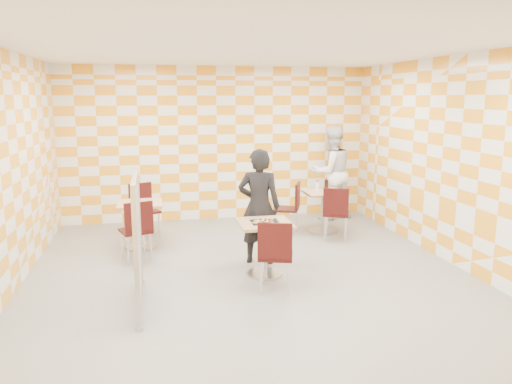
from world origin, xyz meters
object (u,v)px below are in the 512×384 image
(chair_second_side, at_px, (291,204))
(chair_empty_near, at_px, (137,226))
(chair_second_front, at_px, (336,210))
(man_white, at_px, (331,173))
(sport_bottle, at_px, (317,186))
(chair_empty_far, at_px, (143,205))
(partition, at_px, (138,241))
(second_table, at_px, (323,204))
(chair_main_front, at_px, (275,251))
(soda_bottle, at_px, (326,185))
(empty_table, at_px, (141,217))
(man_dark, at_px, (259,206))
(main_table, at_px, (265,239))

(chair_second_side, bearing_deg, chair_empty_near, -158.91)
(chair_second_front, distance_m, man_white, 1.67)
(chair_empty_near, bearing_deg, chair_second_front, 7.83)
(sport_bottle, bearing_deg, chair_empty_far, 173.62)
(sport_bottle, bearing_deg, partition, -138.15)
(second_table, xyz_separation_m, chair_main_front, (-1.54, -2.62, 0.04))
(chair_empty_near, bearing_deg, chair_main_front, -42.94)
(chair_empty_near, relative_size, soda_bottle, 4.02)
(chair_main_front, relative_size, man_white, 0.50)
(chair_second_side, distance_m, sport_bottle, 0.59)
(chair_second_side, bearing_deg, chair_empty_far, 170.36)
(empty_table, xyz_separation_m, chair_empty_far, (0.03, 0.74, 0.04))
(chair_empty_near, relative_size, man_dark, 0.55)
(partition, bearing_deg, chair_second_front, 33.29)
(chair_empty_far, bearing_deg, sport_bottle, -6.38)
(chair_second_front, bearing_deg, chair_empty_far, 162.51)
(soda_bottle, bearing_deg, chair_main_front, -120.97)
(main_table, bearing_deg, man_dark, 85.91)
(chair_second_side, bearing_deg, man_dark, -122.41)
(chair_empty_far, bearing_deg, man_dark, -47.31)
(second_table, bearing_deg, partition, -139.82)
(man_dark, xyz_separation_m, sport_bottle, (1.39, 1.49, -0.01))
(soda_bottle, bearing_deg, second_table, -135.66)
(main_table, xyz_separation_m, man_white, (2.02, 2.94, 0.42))
(man_dark, height_order, sport_bottle, man_dark)
(sport_bottle, bearing_deg, chair_main_front, -118.19)
(second_table, distance_m, chair_second_side, 0.61)
(man_white, bearing_deg, chair_second_side, 29.59)
(main_table, distance_m, chair_second_front, 2.07)
(partition, bearing_deg, main_table, 23.60)
(second_table, relative_size, chair_second_front, 0.81)
(second_table, xyz_separation_m, chair_second_side, (-0.60, -0.02, 0.04))
(main_table, relative_size, chair_empty_near, 0.81)
(chair_main_front, height_order, sport_bottle, sport_bottle)
(man_white, bearing_deg, chair_empty_near, 15.70)
(man_dark, height_order, man_white, man_white)
(man_white, bearing_deg, second_table, 50.72)
(second_table, xyz_separation_m, chair_second_front, (0.02, -0.59, 0.04))
(chair_main_front, relative_size, chair_empty_far, 1.00)
(man_dark, bearing_deg, chair_second_front, -134.41)
(empty_table, relative_size, chair_second_front, 0.81)
(second_table, relative_size, chair_empty_far, 0.81)
(second_table, xyz_separation_m, chair_empty_near, (-3.24, -1.03, 0.04))
(chair_second_front, height_order, chair_second_side, same)
(empty_table, bearing_deg, sport_bottle, 7.32)
(chair_second_front, height_order, man_dark, man_dark)
(partition, bearing_deg, chair_empty_far, 89.93)
(empty_table, distance_m, man_dark, 2.06)
(chair_second_front, bearing_deg, soda_bottle, 85.38)
(empty_table, distance_m, chair_second_side, 2.62)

